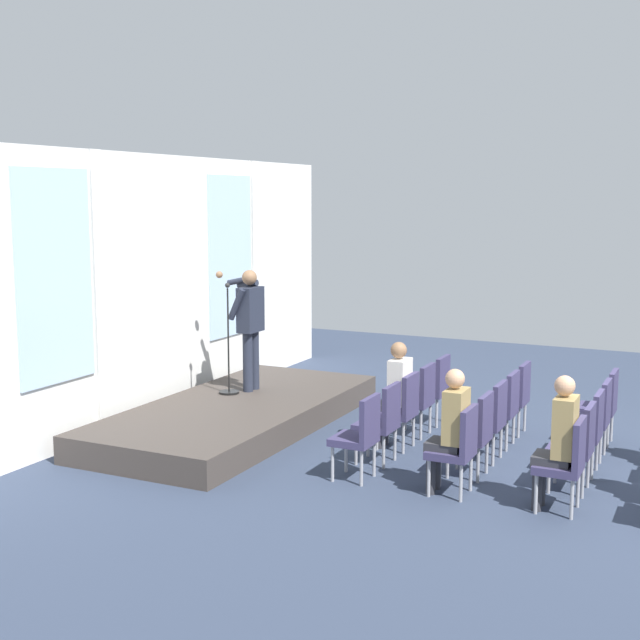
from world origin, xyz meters
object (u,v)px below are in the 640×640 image
(chair_r0_c0, at_px, (360,432))
(audience_r2_c0, at_px, (559,436))
(chair_r0_c3, at_px, (419,395))
(chair_r0_c1, at_px, (382,419))
(mic_stand, at_px, (229,370))
(chair_r1_c4, at_px, (515,394))
(chair_r2_c0, at_px, (567,459))
(chair_r2_c1, at_px, (578,442))
(chair_r0_c2, at_px, (402,406))
(audience_r0_c2, at_px, (396,390))
(chair_r2_c3, at_px, (596,414))
(chair_r1_c1, at_px, (475,430))
(audience_r1_c0, at_px, (451,425))
(chair_r2_c2, at_px, (587,427))
(chair_r0_c4, at_px, (435,385))
(chair_r1_c2, at_px, (490,416))
(chair_r1_c0, at_px, (458,445))
(speaker, at_px, (249,321))
(chair_r2_c4, at_px, (603,402))
(chair_r1_c3, at_px, (503,404))

(chair_r0_c0, bearing_deg, audience_r2_c0, -90.00)
(chair_r0_c3, bearing_deg, chair_r0_c1, 180.00)
(mic_stand, bearing_deg, chair_r1_c4, -76.67)
(chair_r1_c4, relative_size, chair_r2_c0, 1.00)
(chair_r2_c1, bearing_deg, audience_r2_c0, 172.97)
(chair_r0_c2, distance_m, audience_r0_c2, 0.22)
(chair_r2_c1, distance_m, chair_r2_c3, 1.29)
(chair_r0_c2, distance_m, chair_r1_c1, 1.27)
(chair_r1_c4, bearing_deg, audience_r0_c2, 137.60)
(audience_r1_c0, bearing_deg, chair_r1_c1, -7.18)
(chair_r1_c1, distance_m, chair_r2_c2, 1.27)
(chair_r2_c1, bearing_deg, chair_r2_c0, 180.00)
(chair_r0_c4, height_order, chair_r1_c2, same)
(chair_r1_c0, distance_m, chair_r2_c2, 1.69)
(chair_r0_c1, bearing_deg, chair_r0_c0, 180.00)
(chair_r1_c2, relative_size, chair_r2_c2, 1.00)
(chair_r2_c2, bearing_deg, chair_r1_c4, 40.37)
(chair_r0_c2, xyz_separation_m, chair_r1_c0, (-1.29, -1.09, 0.00))
(chair_r0_c0, height_order, chair_r1_c2, same)
(speaker, bearing_deg, chair_r0_c0, -127.88)
(chair_r1_c0, distance_m, audience_r1_c0, 0.22)
(audience_r1_c0, bearing_deg, chair_r1_c0, -90.00)
(chair_r2_c3, bearing_deg, chair_r0_c3, 90.00)
(chair_r0_c0, height_order, audience_r1_c0, audience_r1_c0)
(chair_r1_c1, height_order, chair_r2_c2, same)
(chair_r0_c0, height_order, chair_r0_c2, same)
(audience_r2_c0, height_order, chair_r2_c4, audience_r2_c0)
(chair_r1_c1, xyz_separation_m, chair_r2_c4, (1.93, -1.09, 0.00))
(chair_r1_c2, relative_size, chair_r2_c4, 1.00)
(chair_r0_c2, relative_size, chair_r2_c1, 1.00)
(chair_r1_c2, bearing_deg, chair_r2_c1, -120.46)
(chair_r0_c3, bearing_deg, chair_r0_c0, 180.00)
(chair_r0_c1, bearing_deg, chair_r2_c4, -48.58)
(chair_r2_c3, bearing_deg, chair_r2_c4, 0.00)
(chair_r0_c1, distance_m, audience_r0_c2, 0.68)
(speaker, relative_size, chair_r1_c2, 1.82)
(chair_r1_c0, relative_size, chair_r1_c3, 1.00)
(chair_r0_c2, height_order, chair_r2_c4, same)
(chair_r1_c4, bearing_deg, speaker, 99.20)
(chair_r0_c0, height_order, audience_r0_c2, audience_r0_c2)
(chair_r2_c2, bearing_deg, audience_r2_c0, 176.47)
(audience_r0_c2, relative_size, chair_r1_c3, 1.41)
(chair_r0_c0, xyz_separation_m, chair_r0_c4, (2.57, 0.00, 0.00))
(chair_r0_c3, height_order, chair_r1_c1, same)
(chair_r1_c2, bearing_deg, chair_r2_c0, -139.63)
(mic_stand, height_order, chair_r1_c2, mic_stand)
(mic_stand, xyz_separation_m, chair_r0_c0, (-1.67, -2.71, -0.14))
(chair_r0_c3, xyz_separation_m, chair_r2_c2, (-0.64, -2.19, 0.00))
(chair_r1_c0, xyz_separation_m, chair_r2_c4, (2.57, -1.09, 0.00))
(chair_r0_c3, bearing_deg, chair_r2_c1, -120.46)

